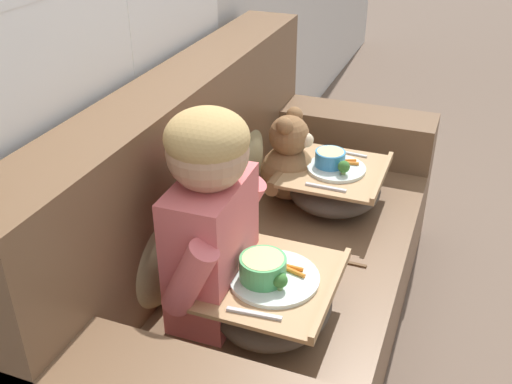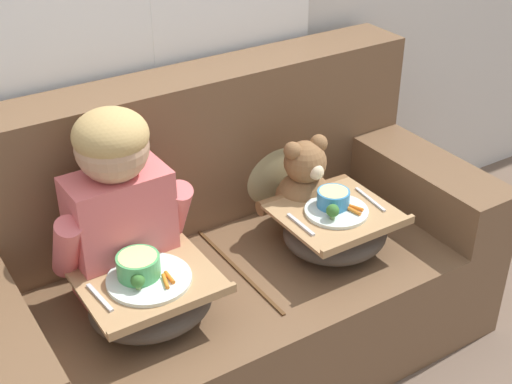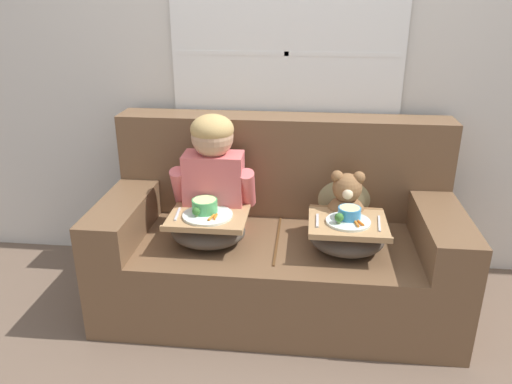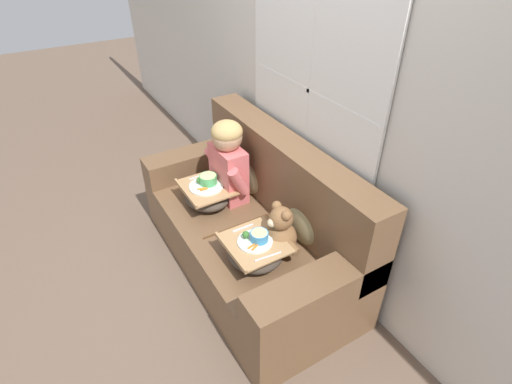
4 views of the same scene
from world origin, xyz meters
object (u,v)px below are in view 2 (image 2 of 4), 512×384
(couch, at_px, (219,267))
(lap_tray_teddy, at_px, (335,229))
(teddy_bear, at_px, (305,190))
(lap_tray_child, at_px, (150,298))
(throw_pillow_behind_teddy, at_px, (275,160))
(throw_pillow_behind_child, at_px, (100,214))
(child_figure, at_px, (118,197))

(couch, height_order, lap_tray_teddy, couch)
(teddy_bear, distance_m, lap_tray_child, 0.71)
(couch, xyz_separation_m, teddy_bear, (0.34, -0.02, 0.21))
(lap_tray_child, bearing_deg, teddy_bear, 14.56)
(couch, xyz_separation_m, throw_pillow_behind_teddy, (0.34, 0.17, 0.24))
(throw_pillow_behind_child, bearing_deg, lap_tray_teddy, -28.40)
(throw_pillow_behind_child, bearing_deg, throw_pillow_behind_teddy, 0.00)
(throw_pillow_behind_teddy, relative_size, teddy_bear, 0.96)
(couch, bearing_deg, lap_tray_child, -149.71)
(throw_pillow_behind_child, distance_m, throw_pillow_behind_teddy, 0.68)
(child_figure, distance_m, teddy_bear, 0.71)
(throw_pillow_behind_child, height_order, throw_pillow_behind_teddy, throw_pillow_behind_child)
(couch, height_order, throw_pillow_behind_child, couch)
(lap_tray_child, xyz_separation_m, lap_tray_teddy, (0.68, -0.00, -0.00))
(couch, relative_size, throw_pillow_behind_teddy, 5.09)
(throw_pillow_behind_teddy, bearing_deg, teddy_bear, -90.03)
(couch, relative_size, child_figure, 2.94)
(throw_pillow_behind_teddy, height_order, lap_tray_teddy, throw_pillow_behind_teddy)
(throw_pillow_behind_teddy, bearing_deg, lap_tray_child, -151.68)
(throw_pillow_behind_teddy, relative_size, lap_tray_teddy, 0.95)
(lap_tray_child, height_order, lap_tray_teddy, lap_tray_child)
(couch, bearing_deg, throw_pillow_behind_teddy, 26.28)
(child_figure, relative_size, lap_tray_teddy, 1.64)
(couch, distance_m, teddy_bear, 0.40)
(throw_pillow_behind_child, bearing_deg, teddy_bear, -15.63)
(teddy_bear, bearing_deg, lap_tray_child, -165.44)
(throw_pillow_behind_teddy, xyz_separation_m, lap_tray_child, (-0.68, -0.37, -0.09))
(couch, distance_m, lap_tray_child, 0.43)
(throw_pillow_behind_teddy, distance_m, lap_tray_teddy, 0.38)
(lap_tray_child, bearing_deg, child_figure, 89.58)
(child_figure, xyz_separation_m, lap_tray_child, (-0.00, -0.18, -0.25))
(throw_pillow_behind_child, height_order, lap_tray_child, throw_pillow_behind_child)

